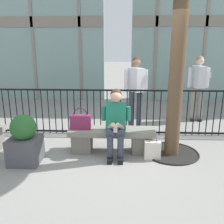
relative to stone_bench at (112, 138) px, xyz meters
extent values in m
plane|color=gray|center=(0.00, 0.00, -0.27)|extent=(60.00, 60.00, 0.00)
cube|color=gray|center=(0.00, 0.00, 0.13)|extent=(1.60, 0.44, 0.10)
cube|color=slate|center=(-0.56, 0.00, -0.10)|extent=(0.36, 0.37, 0.35)
cube|color=slate|center=(0.56, 0.00, -0.10)|extent=(0.36, 0.37, 0.35)
cylinder|color=#383D4C|center=(-0.01, -0.18, 0.20)|extent=(0.15, 0.40, 0.15)
cylinder|color=#383D4C|center=(-0.01, -0.38, -0.05)|extent=(0.11, 0.11, 0.45)
cube|color=black|center=(-0.01, -0.44, -0.23)|extent=(0.09, 0.22, 0.08)
cylinder|color=#383D4C|center=(0.17, -0.18, 0.20)|extent=(0.15, 0.40, 0.15)
cylinder|color=#383D4C|center=(0.17, -0.38, -0.05)|extent=(0.11, 0.11, 0.45)
cube|color=black|center=(0.17, -0.44, -0.23)|extent=(0.09, 0.22, 0.08)
cube|color=#1E7259|center=(0.08, -0.04, 0.44)|extent=(0.36, 0.30, 0.55)
cylinder|color=#1E7259|center=(-0.14, -0.04, 0.49)|extent=(0.08, 0.08, 0.26)
cylinder|color=#DBAD89|center=(0.00, -0.26, 0.32)|extent=(0.16, 0.28, 0.20)
cylinder|color=#1E7259|center=(0.30, -0.04, 0.49)|extent=(0.08, 0.08, 0.26)
cylinder|color=#DBAD89|center=(0.16, -0.26, 0.32)|extent=(0.16, 0.28, 0.20)
cube|color=silver|center=(0.08, -0.32, 0.30)|extent=(0.07, 0.10, 0.13)
sphere|color=#DBAD89|center=(0.08, -0.06, 0.81)|extent=(0.20, 0.20, 0.20)
sphere|color=#472816|center=(0.08, -0.03, 0.84)|extent=(0.20, 0.20, 0.20)
cube|color=#7A234C|center=(-0.58, -0.01, 0.31)|extent=(0.38, 0.15, 0.26)
torus|color=#49152D|center=(-0.58, -0.01, 0.45)|extent=(0.26, 0.02, 0.26)
cube|color=beige|center=(0.73, -0.29, -0.11)|extent=(0.28, 0.14, 0.33)
torus|color=slate|center=(0.73, -0.34, 0.08)|extent=(0.14, 0.01, 0.14)
torus|color=slate|center=(0.73, -0.24, 0.08)|extent=(0.14, 0.01, 0.14)
cylinder|color=#383D4C|center=(0.41, 1.47, 0.18)|extent=(0.13, 0.13, 0.90)
cube|color=black|center=(0.41, 1.43, -0.24)|extent=(0.09, 0.22, 0.06)
cylinder|color=#383D4C|center=(0.61, 1.47, 0.18)|extent=(0.13, 0.13, 0.90)
cube|color=black|center=(0.61, 1.43, -0.24)|extent=(0.09, 0.22, 0.06)
cube|color=silver|center=(0.51, 1.47, 0.91)|extent=(0.39, 0.44, 0.56)
cylinder|color=silver|center=(0.27, 1.47, 0.89)|extent=(0.08, 0.08, 0.52)
cylinder|color=silver|center=(0.74, 1.47, 0.89)|extent=(0.08, 0.08, 0.52)
sphere|color=#8E664C|center=(0.51, 1.47, 1.31)|extent=(0.20, 0.20, 0.20)
sphere|color=#472816|center=(0.51, 1.49, 1.34)|extent=(0.20, 0.20, 0.20)
cube|color=silver|center=(0.75, 1.37, 0.96)|extent=(0.07, 0.01, 0.14)
cylinder|color=gray|center=(2.07, 2.13, 0.18)|extent=(0.13, 0.13, 0.90)
cube|color=black|center=(2.07, 2.09, -0.24)|extent=(0.09, 0.22, 0.06)
cylinder|color=gray|center=(2.27, 2.13, 0.18)|extent=(0.13, 0.13, 0.90)
cube|color=black|center=(2.27, 2.09, -0.24)|extent=(0.09, 0.22, 0.06)
cube|color=silver|center=(2.17, 2.13, 0.91)|extent=(0.29, 0.42, 0.56)
cylinder|color=silver|center=(1.94, 2.13, 0.89)|extent=(0.08, 0.08, 0.52)
cylinder|color=silver|center=(2.41, 2.13, 0.89)|extent=(0.08, 0.08, 0.52)
sphere|color=beige|center=(2.17, 2.13, 1.31)|extent=(0.20, 0.20, 0.20)
sphere|color=#997F59|center=(2.17, 2.15, 1.34)|extent=(0.20, 0.20, 0.20)
cube|color=silver|center=(2.41, 2.03, 0.96)|extent=(0.07, 0.01, 0.14)
cylinder|color=black|center=(-2.52, 0.96, 0.25)|extent=(0.02, 0.02, 1.03)
cylinder|color=black|center=(-2.37, 0.96, 0.25)|extent=(0.02, 0.02, 1.03)
cylinder|color=black|center=(-2.22, 0.96, 0.25)|extent=(0.02, 0.02, 1.03)
cylinder|color=black|center=(-2.07, 0.96, 0.25)|extent=(0.02, 0.02, 1.03)
cylinder|color=black|center=(-1.92, 0.96, 0.25)|extent=(0.02, 0.02, 1.03)
cylinder|color=black|center=(-1.78, 0.96, 0.25)|extent=(0.02, 0.02, 1.03)
cylinder|color=black|center=(-1.63, 0.96, 0.25)|extent=(0.02, 0.02, 1.03)
cylinder|color=black|center=(-1.48, 0.96, 0.25)|extent=(0.02, 0.02, 1.03)
cylinder|color=black|center=(-1.33, 0.96, 0.25)|extent=(0.02, 0.02, 1.03)
cylinder|color=black|center=(-1.18, 0.96, 0.25)|extent=(0.02, 0.02, 1.03)
cylinder|color=black|center=(-1.04, 0.96, 0.25)|extent=(0.02, 0.02, 1.03)
cylinder|color=black|center=(-0.89, 0.96, 0.25)|extent=(0.02, 0.02, 1.03)
cylinder|color=black|center=(-0.74, 0.96, 0.25)|extent=(0.02, 0.02, 1.03)
cylinder|color=black|center=(-0.59, 0.96, 0.25)|extent=(0.02, 0.02, 1.03)
cylinder|color=black|center=(-0.44, 0.96, 0.25)|extent=(0.02, 0.02, 1.03)
cylinder|color=black|center=(-0.30, 0.96, 0.25)|extent=(0.02, 0.02, 1.03)
cylinder|color=black|center=(-0.15, 0.96, 0.25)|extent=(0.02, 0.02, 1.03)
cylinder|color=black|center=(0.00, 0.96, 0.25)|extent=(0.02, 0.02, 1.03)
cylinder|color=black|center=(0.15, 0.96, 0.25)|extent=(0.02, 0.02, 1.03)
cylinder|color=black|center=(0.30, 0.96, 0.25)|extent=(0.02, 0.02, 1.03)
cylinder|color=black|center=(0.44, 0.96, 0.25)|extent=(0.02, 0.02, 1.03)
cylinder|color=black|center=(0.59, 0.96, 0.25)|extent=(0.02, 0.02, 1.03)
cylinder|color=black|center=(0.74, 0.96, 0.25)|extent=(0.02, 0.02, 1.03)
cylinder|color=black|center=(0.89, 0.96, 0.25)|extent=(0.02, 0.02, 1.03)
cylinder|color=black|center=(1.04, 0.96, 0.25)|extent=(0.02, 0.02, 1.03)
cylinder|color=black|center=(1.18, 0.96, 0.25)|extent=(0.02, 0.02, 1.03)
cylinder|color=black|center=(1.33, 0.96, 0.25)|extent=(0.02, 0.02, 1.03)
cylinder|color=black|center=(1.48, 0.96, 0.25)|extent=(0.02, 0.02, 1.03)
cylinder|color=black|center=(1.63, 0.96, 0.25)|extent=(0.02, 0.02, 1.03)
cylinder|color=black|center=(1.78, 0.96, 0.25)|extent=(0.02, 0.02, 1.03)
cylinder|color=black|center=(1.92, 0.96, 0.25)|extent=(0.02, 0.02, 1.03)
cylinder|color=black|center=(2.07, 0.96, 0.25)|extent=(0.02, 0.02, 1.03)
cylinder|color=black|center=(2.22, 0.96, 0.25)|extent=(0.02, 0.02, 1.03)
cylinder|color=black|center=(2.37, 0.96, 0.25)|extent=(0.02, 0.02, 1.03)
cube|color=black|center=(0.00, 0.96, -0.22)|extent=(7.40, 0.04, 0.04)
cube|color=black|center=(0.00, 0.96, 0.74)|extent=(7.40, 0.04, 0.04)
cylinder|color=black|center=(1.12, -0.04, -0.27)|extent=(0.99, 0.99, 0.01)
torus|color=black|center=(1.12, -0.04, -0.26)|extent=(1.02, 1.02, 0.03)
cylinder|color=brown|center=(1.12, -0.04, 1.43)|extent=(0.26, 0.26, 3.40)
cube|color=#4C4C51|center=(-1.45, -0.52, -0.05)|extent=(0.50, 0.50, 0.45)
ellipsoid|color=#28602B|center=(-1.45, -0.52, 0.36)|extent=(0.43, 0.43, 0.44)
camera|label=1|loc=(0.19, -4.22, 1.64)|focal=38.42mm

